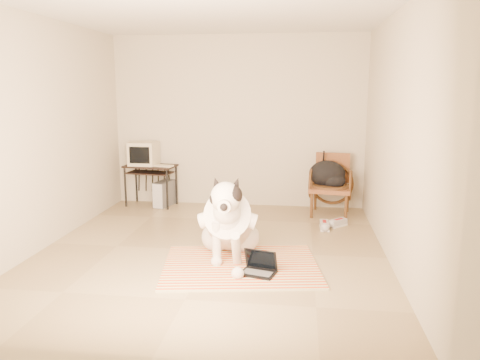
% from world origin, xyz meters
% --- Properties ---
extents(floor, '(4.50, 4.50, 0.00)m').
position_xyz_m(floor, '(0.00, 0.00, 0.00)').
color(floor, '#947F5B').
rests_on(floor, ground).
extents(ceiling, '(4.50, 4.50, 0.00)m').
position_xyz_m(ceiling, '(0.00, 0.00, 2.70)').
color(ceiling, silver).
rests_on(ceiling, wall_back).
extents(wall_back, '(4.50, 0.00, 4.50)m').
position_xyz_m(wall_back, '(0.00, 2.25, 1.35)').
color(wall_back, '#BBB099').
rests_on(wall_back, floor).
extents(wall_front, '(4.50, 0.00, 4.50)m').
position_xyz_m(wall_front, '(0.00, -2.25, 1.35)').
color(wall_front, '#BBB099').
rests_on(wall_front, floor).
extents(wall_left, '(0.00, 4.50, 4.50)m').
position_xyz_m(wall_left, '(-2.00, 0.00, 1.35)').
color(wall_left, '#BBB099').
rests_on(wall_left, floor).
extents(wall_right, '(0.00, 4.50, 4.50)m').
position_xyz_m(wall_right, '(2.00, 0.00, 1.35)').
color(wall_right, '#BBB099').
rests_on(wall_right, floor).
extents(rug, '(1.81, 1.49, 0.02)m').
position_xyz_m(rug, '(0.40, -0.47, 0.01)').
color(rug, red).
rests_on(rug, floor).
extents(dog, '(0.68, 1.39, 1.02)m').
position_xyz_m(dog, '(0.23, -0.21, 0.40)').
color(dog, silver).
rests_on(dog, rug).
extents(laptop, '(0.39, 0.33, 0.24)m').
position_xyz_m(laptop, '(0.61, -0.66, 0.08)').
color(laptop, black).
rests_on(laptop, rug).
extents(computer_desk, '(0.85, 0.54, 0.66)m').
position_xyz_m(computer_desk, '(-1.38, 1.99, 0.57)').
color(computer_desk, black).
rests_on(computer_desk, floor).
extents(crt_monitor, '(0.42, 0.41, 0.37)m').
position_xyz_m(crt_monitor, '(-1.49, 2.02, 0.85)').
color(crt_monitor, '#C3B798').
rests_on(crt_monitor, computer_desk).
extents(desk_keyboard, '(0.40, 0.22, 0.03)m').
position_xyz_m(desk_keyboard, '(-1.18, 1.90, 0.67)').
color(desk_keyboard, '#C3B798').
rests_on(desk_keyboard, computer_desk).
extents(pc_tower, '(0.28, 0.47, 0.41)m').
position_xyz_m(pc_tower, '(-1.16, 1.98, 0.20)').
color(pc_tower, '#4F4F52').
rests_on(pc_tower, floor).
extents(rattan_chair, '(0.67, 0.65, 0.91)m').
position_xyz_m(rattan_chair, '(1.47, 1.84, 0.46)').
color(rattan_chair, brown).
rests_on(rattan_chair, floor).
extents(backpack, '(0.54, 0.47, 0.40)m').
position_xyz_m(backpack, '(1.43, 1.83, 0.60)').
color(backpack, black).
rests_on(backpack, rattan_chair).
extents(sneaker_left, '(0.12, 0.29, 0.10)m').
position_xyz_m(sneaker_left, '(1.35, 1.04, 0.05)').
color(sneaker_left, silver).
rests_on(sneaker_left, floor).
extents(sneaker_right, '(0.29, 0.28, 0.10)m').
position_xyz_m(sneaker_right, '(1.54, 1.19, 0.04)').
color(sneaker_right, silver).
rests_on(sneaker_right, floor).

